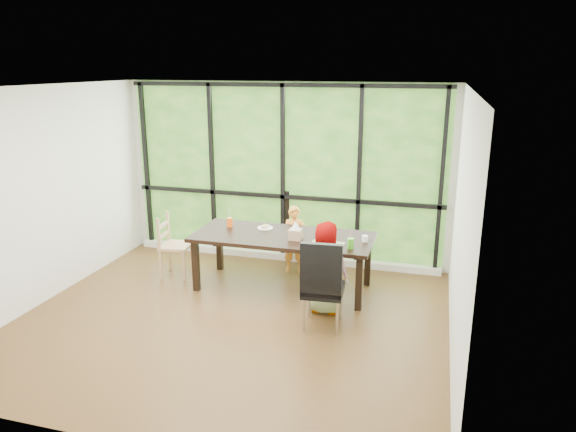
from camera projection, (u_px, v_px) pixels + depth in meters
The scene contains 23 objects.
ground at pixel (231, 320), 6.36m from camera, with size 5.00×5.00×0.00m, color black.
back_wall at pixel (284, 173), 8.07m from camera, with size 5.00×5.00×0.00m, color silver.
foliage_backdrop at pixel (284, 173), 8.05m from camera, with size 4.80×0.02×2.65m, color #224E17.
window_mullions at pixel (283, 174), 8.01m from camera, with size 4.80×0.06×2.65m, color black, non-canonical shape.
window_sill at pixel (282, 256), 8.33m from camera, with size 4.80×0.12×0.10m, color silver.
dining_table at pixel (283, 262), 7.19m from camera, with size 2.38×1.01×0.75m, color black.
chair_window_leather at pixel (298, 228), 8.10m from camera, with size 0.46×0.46×1.08m, color black.
chair_interior_leather at pixel (323, 283), 6.06m from camera, with size 0.46×0.46×1.08m, color black.
chair_end_beech at pixel (176, 246), 7.59m from camera, with size 0.42×0.40×0.90m, color #A87B57.
child_toddler at pixel (295, 240), 7.71m from camera, with size 0.36×0.24×0.99m, color orange.
child_older at pixel (326, 268), 6.43m from camera, with size 0.56×0.36×1.15m, color gray.
placemat at pixel (327, 245), 6.70m from camera, with size 0.41×0.30×0.01m, color tan.
plate_far at pixel (265, 228), 7.37m from camera, with size 0.21×0.21×0.01m, color white.
plate_near at pixel (325, 244), 6.71m from camera, with size 0.25×0.25×0.02m, color white.
orange_cup at pixel (230, 222), 7.44m from camera, with size 0.08×0.08×0.13m, color #FF6310.
green_cup at pixel (351, 243), 6.56m from camera, with size 0.08×0.08×0.13m, color green.
white_mug at pixel (365, 239), 6.81m from camera, with size 0.08×0.08×0.08m, color white.
tissue_box at pixel (295, 234), 6.89m from camera, with size 0.16×0.16×0.14m, color tan.
crepe_rolls_far at pixel (265, 226), 7.36m from camera, with size 0.10×0.12×0.04m, color tan, non-canonical shape.
crepe_rolls_near at pixel (325, 242), 6.71m from camera, with size 0.10×0.12×0.04m, color tan, non-canonical shape.
straw_white at pixel (229, 215), 7.41m from camera, with size 0.01×0.01×0.20m, color white.
straw_pink at pixel (351, 235), 6.53m from camera, with size 0.01×0.01×0.20m, color pink.
tissue at pixel (295, 225), 6.86m from camera, with size 0.12×0.12×0.11m, color white.
Camera 1 is at (2.23, -5.37, 2.93)m, focal length 33.30 mm.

